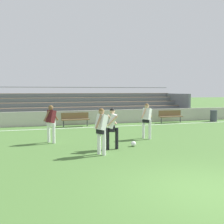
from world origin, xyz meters
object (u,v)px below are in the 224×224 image
player_white_on_ball (112,125)px  bench_far_right (75,118)px  player_white_deep_cover (101,127)px  bench_near_wall_gap (170,115)px  bleacher_stand (53,106)px  soccer_ball (133,144)px  player_dark_pressing_high (51,120)px  player_white_overlapping (147,118)px  trash_bin (214,116)px

player_white_on_ball → bench_far_right: bearing=90.6°
bench_far_right → player_white_on_ball: size_ratio=1.10×
bench_far_right → player_white_deep_cover: 8.39m
bench_far_right → bench_near_wall_gap: same height
bleacher_stand → soccer_ball: bleacher_stand is taller
bench_near_wall_gap → player_white_deep_cover: size_ratio=1.06×
player_white_on_ball → soccer_ball: 1.36m
bleacher_stand → bench_far_right: bleacher_stand is taller
bench_near_wall_gap → bench_far_right: bearing=180.0°
bench_near_wall_gap → player_white_deep_cover: bearing=-132.2°
player_white_deep_cover → soccer_ball: 2.19m
player_white_deep_cover → player_dark_pressing_high: bearing=117.0°
bench_near_wall_gap → player_white_overlapping: bearing=-128.5°
bench_near_wall_gap → player_white_on_ball: player_white_on_ball is taller
bench_far_right → bench_near_wall_gap: (6.99, 0.00, 0.00)m
trash_bin → player_white_on_ball: (-10.47, -7.33, 0.54)m
player_white_on_ball → trash_bin: bearing=35.0°
player_white_deep_cover → player_dark_pressing_high: 3.30m
bench_far_right → bench_near_wall_gap: size_ratio=1.00×
player_dark_pressing_high → player_white_overlapping: size_ratio=0.99×
bleacher_stand → bench_far_right: bearing=-74.4°
bench_far_right → trash_bin: bench_far_right is taller
bench_far_right → player_dark_pressing_high: bearing=-111.0°
player_white_on_ball → bleacher_stand: bearing=95.7°
player_white_on_ball → soccer_ball: bearing=14.8°
trash_bin → player_white_deep_cover: bearing=-143.9°
bleacher_stand → player_white_on_ball: bearing=-84.3°
bench_far_right → player_white_deep_cover: player_white_deep_cover is taller
player_white_overlapping → bleacher_stand: bearing=110.1°
bench_far_right → player_white_overlapping: 6.25m
player_dark_pressing_high → player_white_overlapping: player_white_overlapping is taller
bench_far_right → soccer_ball: bench_far_right is taller
player_white_overlapping → player_white_on_ball: bearing=-142.0°
bench_near_wall_gap → soccer_ball: size_ratio=8.18×
bleacher_stand → player_dark_pressing_high: bearing=-96.4°
bleacher_stand → player_white_deep_cover: size_ratio=12.85×
bench_near_wall_gap → trash_bin: size_ratio=2.09×
bench_far_right → player_dark_pressing_high: (-2.08, -5.42, 0.46)m
bleacher_stand → bench_near_wall_gap: bleacher_stand is taller
bench_near_wall_gap → trash_bin: bench_near_wall_gap is taller
trash_bin → soccer_ball: trash_bin is taller
bench_far_right → bleacher_stand: bearing=105.6°
bench_near_wall_gap → player_white_overlapping: 7.35m
trash_bin → player_dark_pressing_high: player_dark_pressing_high is taller
soccer_ball → bleacher_stand: bearing=101.0°
bench_near_wall_gap → trash_bin: bearing=-3.9°
player_white_on_ball → player_dark_pressing_high: player_dark_pressing_high is taller
player_white_on_ball → player_white_overlapping: (2.35, 1.83, 0.05)m
trash_bin → bleacher_stand: bearing=160.9°
bench_near_wall_gap → bleacher_stand: bearing=154.9°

